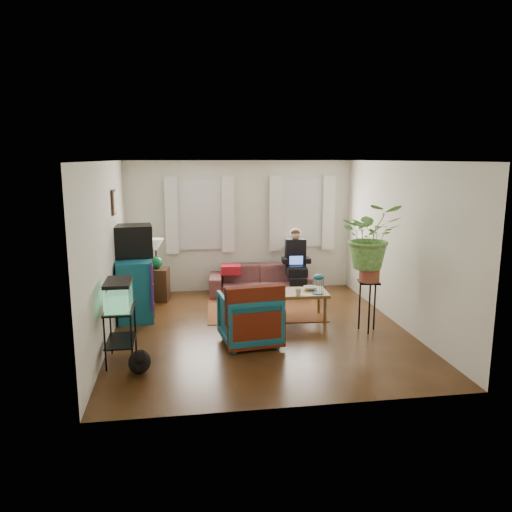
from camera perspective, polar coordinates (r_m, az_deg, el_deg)
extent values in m
cube|color=#4F2B14|center=(7.90, 0.44, -8.41)|extent=(4.50, 5.00, 0.01)
cube|color=white|center=(7.44, 0.47, 10.81)|extent=(4.50, 5.00, 0.01)
cube|color=silver|center=(10.01, -1.82, 3.42)|extent=(4.50, 0.01, 2.60)
cube|color=silver|center=(5.17, 4.87, -3.96)|extent=(4.50, 0.01, 2.60)
cube|color=silver|center=(7.55, -16.66, 0.41)|extent=(0.01, 5.00, 2.60)
cube|color=silver|center=(8.22, 16.14, 1.29)|extent=(0.01, 5.00, 2.60)
cube|color=white|center=(9.90, -6.43, 4.72)|extent=(1.08, 0.04, 1.38)
cube|color=white|center=(10.18, 5.21, 4.93)|extent=(1.08, 0.04, 1.38)
cube|color=white|center=(9.82, -6.41, 4.67)|extent=(1.36, 0.06, 1.50)
cube|color=white|center=(10.11, 5.32, 4.88)|extent=(1.36, 0.06, 1.50)
cube|color=#3D2616|center=(8.29, -15.88, 5.92)|extent=(0.04, 0.32, 0.40)
cube|color=brown|center=(8.91, 0.96, -6.07)|extent=(2.11, 1.73, 0.01)
imported|color=brown|center=(9.78, 0.44, -2.21)|extent=(2.03, 0.95, 0.77)
cube|color=#3C2716|center=(9.57, -11.23, -3.20)|extent=(0.48, 0.48, 0.62)
cube|color=#105861|center=(8.69, -13.76, -3.45)|extent=(0.68, 1.17, 1.01)
cube|color=black|center=(8.65, -13.86, 1.69)|extent=(0.67, 0.62, 0.54)
cube|color=black|center=(6.84, -15.20, -8.72)|extent=(0.37, 0.65, 0.73)
cube|color=#7FD899|center=(6.68, -15.44, -4.23)|extent=(0.33, 0.60, 0.38)
ellipsoid|color=black|center=(6.50, -13.17, -11.43)|extent=(0.33, 0.46, 0.36)
imported|color=navy|center=(7.22, -0.74, -6.86)|extent=(0.89, 0.84, 0.82)
cube|color=#9E0A0A|center=(6.88, -0.05, -6.29)|extent=(0.84, 0.29, 0.68)
cube|color=brown|center=(8.38, 4.25, -5.61)|extent=(1.16, 0.68, 0.47)
imported|color=white|center=(8.17, 2.62, -3.97)|extent=(0.13, 0.13, 0.10)
imported|color=beige|center=(8.14, 4.84, -4.08)|extent=(0.11, 0.11, 0.10)
imported|color=white|center=(8.46, 6.22, -3.65)|extent=(0.23, 0.23, 0.06)
cylinder|color=#B21414|center=(8.42, 2.04, -3.73)|extent=(0.37, 0.37, 0.04)
cube|color=black|center=(7.92, 12.66, -5.62)|extent=(0.40, 0.40, 0.79)
imported|color=#599947|center=(7.71, 12.96, 1.11)|extent=(1.04, 0.95, 1.00)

